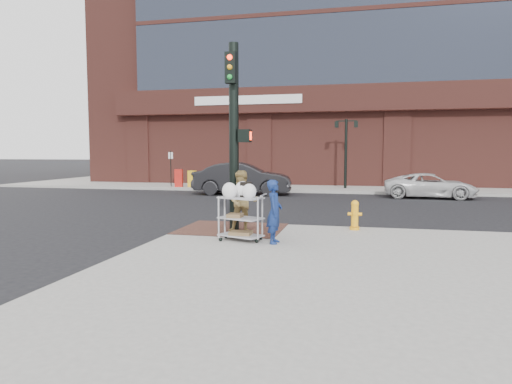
% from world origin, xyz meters
% --- Properties ---
extents(ground, '(220.00, 220.00, 0.00)m').
position_xyz_m(ground, '(0.00, 0.00, 0.00)').
color(ground, black).
rests_on(ground, ground).
extents(sidewalk_far, '(65.00, 36.00, 0.15)m').
position_xyz_m(sidewalk_far, '(12.50, 32.00, 0.07)').
color(sidewalk_far, gray).
rests_on(sidewalk_far, ground).
extents(brick_curb_ramp, '(2.80, 2.40, 0.01)m').
position_xyz_m(brick_curb_ramp, '(-0.60, 0.90, 0.16)').
color(brick_curb_ramp, '#492922').
rests_on(brick_curb_ramp, sidewalk_near).
extents(bank_building, '(42.00, 26.00, 28.00)m').
position_xyz_m(bank_building, '(5.00, 31.00, 14.15)').
color(bank_building, brown).
rests_on(bank_building, sidewalk_far).
extents(lamp_post, '(1.32, 0.22, 4.00)m').
position_xyz_m(lamp_post, '(2.00, 16.00, 2.62)').
color(lamp_post, black).
rests_on(lamp_post, sidewalk_far).
extents(parking_sign, '(0.05, 0.05, 2.20)m').
position_xyz_m(parking_sign, '(-8.50, 15.00, 1.25)').
color(parking_sign, black).
rests_on(parking_sign, sidewalk_far).
extents(traffic_signal_pole, '(0.61, 0.51, 5.00)m').
position_xyz_m(traffic_signal_pole, '(-0.48, 0.77, 2.83)').
color(traffic_signal_pole, black).
rests_on(traffic_signal_pole, sidewalk_near).
extents(woman_blue, '(0.37, 0.55, 1.48)m').
position_xyz_m(woman_blue, '(0.91, -0.79, 0.89)').
color(woman_blue, navy).
rests_on(woman_blue, sidewalk_near).
extents(pedestrian_tan, '(0.90, 0.77, 1.64)m').
position_xyz_m(pedestrian_tan, '(-0.16, 0.43, 0.97)').
color(pedestrian_tan, '#9A8148').
rests_on(pedestrian_tan, sidewalk_near).
extents(sedan_dark, '(5.34, 2.34, 1.71)m').
position_xyz_m(sedan_dark, '(-3.27, 12.34, 0.85)').
color(sedan_dark, black).
rests_on(sedan_dark, ground).
extents(minivan_white, '(4.49, 2.27, 1.22)m').
position_xyz_m(minivan_white, '(6.22, 12.60, 0.61)').
color(minivan_white, silver).
rests_on(minivan_white, ground).
extents(utility_cart, '(1.15, 0.90, 1.41)m').
position_xyz_m(utility_cart, '(0.06, -0.64, 0.79)').
color(utility_cart, '#9F9FA5').
rests_on(utility_cart, sidewalk_near).
extents(fire_hydrant, '(0.38, 0.27, 0.81)m').
position_xyz_m(fire_hydrant, '(2.71, 1.53, 0.56)').
color(fire_hydrant, '#FFA915').
rests_on(fire_hydrant, sidewalk_near).
extents(newsbox_red, '(0.52, 0.49, 1.07)m').
position_xyz_m(newsbox_red, '(-7.89, 14.77, 0.69)').
color(newsbox_red, red).
rests_on(newsbox_red, sidewalk_far).
extents(newsbox_yellow, '(0.48, 0.45, 0.99)m').
position_xyz_m(newsbox_yellow, '(-7.12, 14.99, 0.64)').
color(newsbox_yellow, yellow).
rests_on(newsbox_yellow, sidewalk_far).
extents(newsbox_blue, '(0.43, 0.39, 0.98)m').
position_xyz_m(newsbox_blue, '(-4.18, 15.45, 0.64)').
color(newsbox_blue, blue).
rests_on(newsbox_blue, sidewalk_far).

